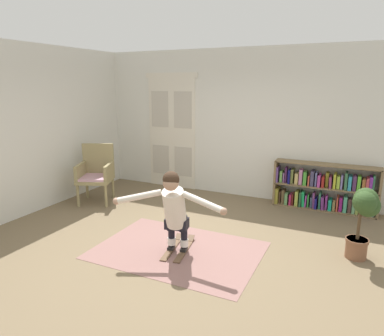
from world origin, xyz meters
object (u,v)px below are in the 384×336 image
(bookshelf, at_px, (324,190))
(potted_plant, at_px, (364,211))
(person_skier, at_px, (174,207))
(skis_pair, at_px, (179,248))
(wicker_chair, at_px, (96,172))

(bookshelf, bearing_deg, potted_plant, -70.83)
(bookshelf, relative_size, person_skier, 1.22)
(bookshelf, xyz_separation_m, person_skier, (-1.61, -2.70, 0.31))
(potted_plant, bearing_deg, skis_pair, -161.12)
(bookshelf, relative_size, skis_pair, 2.28)
(bookshelf, distance_m, skis_pair, 3.03)
(bookshelf, xyz_separation_m, skis_pair, (-1.64, -2.53, -0.35))
(wicker_chair, bearing_deg, bookshelf, 19.01)
(wicker_chair, distance_m, person_skier, 2.74)
(potted_plant, height_order, person_skier, person_skier)
(wicker_chair, height_order, skis_pair, wicker_chair)
(wicker_chair, xyz_separation_m, person_skier, (2.40, -1.32, 0.10))
(wicker_chair, height_order, potted_plant, wicker_chair)
(skis_pair, xyz_separation_m, person_skier, (0.03, -0.17, 0.66))
(wicker_chair, distance_m, skis_pair, 2.69)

